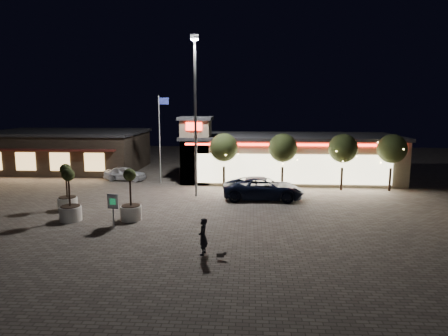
# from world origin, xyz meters

# --- Properties ---
(ground) EXTENTS (90.00, 90.00, 0.00)m
(ground) POSITION_xyz_m (0.00, 0.00, 0.00)
(ground) COLOR #70655A
(ground) RESTS_ON ground
(retail_building) EXTENTS (20.40, 8.40, 6.10)m
(retail_building) POSITION_xyz_m (9.51, 15.82, 2.21)
(retail_building) COLOR gray
(retail_building) RESTS_ON ground
(restaurant_building) EXTENTS (16.40, 11.00, 4.30)m
(restaurant_building) POSITION_xyz_m (-14.00, 19.97, 2.16)
(restaurant_building) COLOR #382D23
(restaurant_building) RESTS_ON ground
(floodlight_pole) EXTENTS (0.60, 0.40, 12.38)m
(floodlight_pole) POSITION_xyz_m (2.00, 8.00, 7.02)
(floodlight_pole) COLOR gray
(floodlight_pole) RESTS_ON ground
(flagpole) EXTENTS (0.95, 0.10, 8.00)m
(flagpole) POSITION_xyz_m (-1.90, 13.00, 4.74)
(flagpole) COLOR white
(flagpole) RESTS_ON ground
(string_tree_a) EXTENTS (2.42, 2.42, 4.79)m
(string_tree_a) POSITION_xyz_m (4.00, 11.00, 3.56)
(string_tree_a) COLOR #332319
(string_tree_a) RESTS_ON ground
(string_tree_b) EXTENTS (2.42, 2.42, 4.79)m
(string_tree_b) POSITION_xyz_m (9.00, 11.00, 3.56)
(string_tree_b) COLOR #332319
(string_tree_b) RESTS_ON ground
(string_tree_c) EXTENTS (2.42, 2.42, 4.79)m
(string_tree_c) POSITION_xyz_m (14.00, 11.00, 3.56)
(string_tree_c) COLOR #332319
(string_tree_c) RESTS_ON ground
(string_tree_d) EXTENTS (2.42, 2.42, 4.79)m
(string_tree_d) POSITION_xyz_m (18.00, 11.00, 3.56)
(string_tree_d) COLOR #332319
(string_tree_d) RESTS_ON ground
(pickup_truck) EXTENTS (6.17, 2.89, 1.71)m
(pickup_truck) POSITION_xyz_m (7.28, 7.31, 0.85)
(pickup_truck) COLOR black
(pickup_truck) RESTS_ON ground
(white_sedan) EXTENTS (4.09, 1.98, 1.35)m
(white_sedan) POSITION_xyz_m (-5.68, 14.00, 0.67)
(white_sedan) COLOR silver
(white_sedan) RESTS_ON ground
(pedestrian) EXTENTS (0.51, 0.71, 1.81)m
(pedestrian) POSITION_xyz_m (4.02, -4.29, 0.91)
(pedestrian) COLOR black
(pedestrian) RESTS_ON ground
(dog) EXTENTS (0.48, 0.17, 0.26)m
(dog) POSITION_xyz_m (4.99, -4.91, 0.25)
(dog) COLOR #59514C
(dog) RESTS_ON ground
(planter_left) EXTENTS (1.32, 1.32, 3.23)m
(planter_left) POSITION_xyz_m (-6.30, 3.23, 1.00)
(planter_left) COLOR white
(planter_left) RESTS_ON ground
(planter_mid) EXTENTS (1.35, 1.35, 3.33)m
(planter_mid) POSITION_xyz_m (-4.97, 0.80, 1.03)
(planter_mid) COLOR white
(planter_mid) RESTS_ON ground
(planter_right) EXTENTS (1.34, 1.34, 3.29)m
(planter_right) POSITION_xyz_m (-1.23, 1.22, 1.02)
(planter_right) COLOR white
(planter_right) RESTS_ON ground
(valet_sign) EXTENTS (0.67, 0.16, 2.04)m
(valet_sign) POSITION_xyz_m (-1.77, -0.47, 1.43)
(valet_sign) COLOR gray
(valet_sign) RESTS_ON ground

